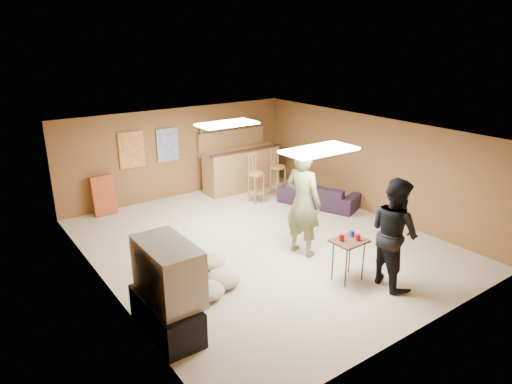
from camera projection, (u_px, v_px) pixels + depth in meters
ground at (262, 243)px, 8.95m from camera, size 7.00×7.00×0.00m
ceiling at (262, 132)px, 8.23m from camera, size 6.00×7.00×0.02m
wall_back at (179, 153)px, 11.28m from camera, size 6.00×0.02×2.20m
wall_front at (422, 261)px, 5.90m from camera, size 6.00×0.02×2.20m
wall_left at (104, 227)px, 6.94m from camera, size 0.02×7.00×2.20m
wall_right at (370, 165)px, 10.24m from camera, size 0.02×7.00×2.20m
tv_stand at (166, 315)px, 6.22m from camera, size 0.55×1.30×0.50m
dvd_box at (181, 316)px, 6.37m from camera, size 0.35×0.50×0.08m
tv_body at (168, 271)px, 6.04m from camera, size 0.60×1.10×0.80m
tv_screen at (189, 265)px, 6.21m from camera, size 0.02×0.95×0.65m
bar_counter at (241, 169)px, 11.86m from camera, size 2.00×0.60×1.10m
bar_lip at (247, 151)px, 11.49m from camera, size 2.10×0.12×0.05m
bar_shelf at (231, 130)px, 11.89m from camera, size 2.00×0.18×0.05m
bar_backing at (231, 141)px, 12.01m from camera, size 2.00×0.14×0.60m
poster_left at (132, 150)px, 10.51m from camera, size 0.60×0.03×0.85m
poster_right at (167, 145)px, 11.00m from camera, size 0.55×0.03×0.80m
folding_chair_stack at (104, 195)px, 10.24m from camera, size 0.50×0.26×0.91m
ceiling_panel_front at (320, 150)px, 7.08m from camera, size 1.20×0.60×0.04m
ceiling_panel_back at (227, 124)px, 9.16m from camera, size 1.20×0.60×0.04m
person_olive at (303, 203)px, 8.22m from camera, size 0.64×0.82×2.00m
person_black at (394, 233)px, 7.21m from camera, size 0.85×1.00×1.81m
sofa at (319, 194)px, 10.84m from camera, size 1.40×2.01×0.55m
tray_table at (348, 260)px, 7.49m from camera, size 0.56×0.45×0.72m
cup_red_near at (342, 237)px, 7.33m from camera, size 0.09×0.09×0.12m
cup_red_far at (358, 237)px, 7.35m from camera, size 0.10×0.10×0.11m
cup_blue at (352, 233)px, 7.49m from camera, size 0.10×0.10×0.11m
bar_stool_left at (256, 181)px, 10.95m from camera, size 0.44×0.44×1.07m
bar_stool_right at (278, 171)px, 11.48m from camera, size 0.40×0.40×1.25m
cushion_near_tv at (223, 278)px, 7.39m from camera, size 0.65×0.65×0.26m
cushion_mid at (211, 261)px, 7.98m from camera, size 0.61×0.61×0.22m
cushion_far at (208, 290)px, 7.06m from camera, size 0.69×0.69×0.24m
bottle_row at (230, 125)px, 11.80m from camera, size 1.76×0.08×0.26m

